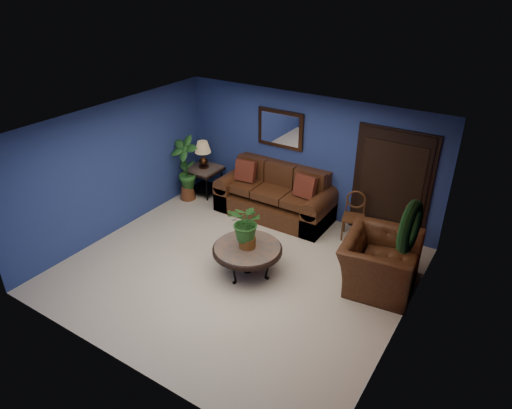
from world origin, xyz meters
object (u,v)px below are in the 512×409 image
Objects in this scene: side_chair at (354,212)px; coffee_table at (247,250)px; table_lamp at (203,151)px; sofa at (276,199)px; end_table at (204,174)px; armchair at (379,262)px.

coffee_table is at bearing -131.85° from side_chair.
side_chair is (3.54, 0.07, -0.50)m from table_lamp.
sofa is 1.87m from end_table.
armchair reaches higher than coffee_table.
armchair reaches higher than end_table.
table_lamp is 0.46× the size of armchair.
end_table reaches higher than coffee_table.
end_table is 0.53m from table_lamp.
sofa reaches higher than coffee_table.
armchair is at bearing 23.81° from coffee_table.
side_chair reaches higher than armchair.
table_lamp reaches higher than armchair.
side_chair reaches higher than coffee_table.
table_lamp reaches higher than side_chair.
end_table is at bearing 69.14° from armchair.
side_chair is (1.68, 0.03, 0.17)m from sofa.
sofa is at bearing 107.04° from coffee_table.
coffee_table is 2.15m from armchair.
coffee_table is 1.70× the size of end_table.
armchair is at bearing -14.07° from end_table.
coffee_table is 1.28× the size of side_chair.
armchair is (4.45, -1.12, -0.59)m from table_lamp.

